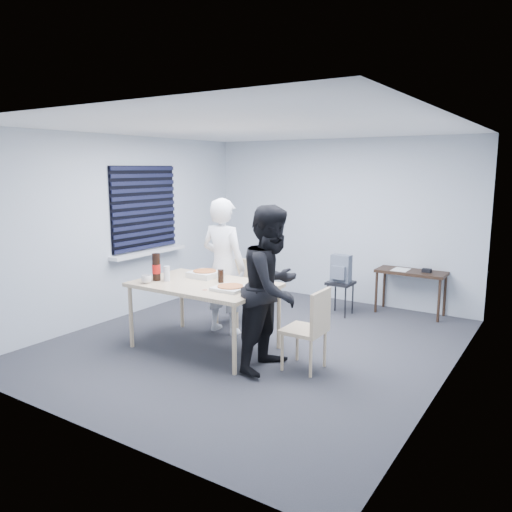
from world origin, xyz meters
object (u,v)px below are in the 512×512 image
Objects in this scene: chair_far at (238,286)px; person_black at (272,288)px; stool at (340,289)px; mug_a at (146,279)px; dining_table at (204,288)px; soda_bottle at (156,268)px; chair_right at (311,324)px; side_table at (411,276)px; mug_b at (222,276)px; backpack at (341,269)px; person_white at (224,266)px.

person_black is (1.25, -1.14, 0.37)m from chair_far.
mug_a is (-1.39, -2.54, 0.46)m from stool.
soda_bottle is (-0.57, -0.20, 0.22)m from dining_table.
dining_table is 1.40m from chair_right.
soda_bottle reaches higher than side_table.
chair_far is 2.70× the size of soda_bottle.
mug_a is 0.90m from mug_b.
dining_table is at bearing -102.75° from backpack.
mug_a is (-0.41, -0.97, -0.04)m from person_white.
stool is 1.51× the size of soda_bottle.
dining_table is at bearing -102.06° from mug_b.
chair_far is 0.90× the size of side_table.
backpack is 3.24× the size of mug_a.
mug_a reaches higher than chair_far.
dining_table reaches higher than side_table.
mug_a is at bearing -146.95° from dining_table.
person_white is at bearing -77.53° from chair_far.
side_table is (1.83, 2.14, -0.31)m from person_white.
person_white is 17.70× the size of mug_b.
mug_a is (-0.57, -0.37, 0.11)m from dining_table.
mug_a is 1.23× the size of mug_b.
side_table is at bearing -130.51° from person_white.
chair_far is (-0.26, 1.06, -0.23)m from dining_table.
soda_bottle reaches higher than backpack.
side_table is (1.68, 2.75, -0.16)m from dining_table.
chair_right is at bearing -30.95° from chair_far.
backpack is (1.07, 1.10, 0.18)m from chair_far.
mug_b is at bearing 171.68° from chair_right.
soda_bottle is (-1.39, -2.35, 0.27)m from backpack.
backpack is at bearing -145.48° from side_table.
person_black is at bearing -4.59° from dining_table.
soda_bottle reaches higher than dining_table.
chair_far is 0.91m from mug_b.
dining_table is 0.69m from mug_a.
person_black is 14.39× the size of mug_a.
backpack is 1.21× the size of soda_bottle.
chair_far reaches higher than dining_table.
person_white is 0.40m from mug_b.
mug_a is at bearing 66.96° from person_white.
chair_right is 1.38m from mug_b.
dining_table is 0.30m from mug_b.
person_white is 1.00× the size of person_black.
person_white is (0.10, -0.46, 0.37)m from chair_far.
person_black is at bearing 4.39° from soda_bottle.
stool is at bearing -121.85° from person_white.
side_table is 9.87× the size of mug_b.
person_white is 5.36× the size of soda_bottle.
soda_bottle reaches higher than mug_a.
mug_b is at bearing 36.90° from soda_bottle.
chair_far is at bearing -134.10° from stool.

